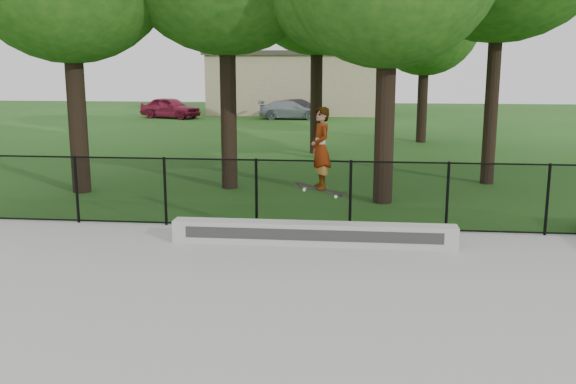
# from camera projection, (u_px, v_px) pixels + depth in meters

# --- Properties ---
(ground) EXTENTS (100.00, 100.00, 0.00)m
(ground) POSITION_uv_depth(u_px,v_px,m) (185.00, 349.00, 8.09)
(ground) COLOR #1F4A14
(ground) RESTS_ON ground
(concrete_slab) EXTENTS (14.00, 12.00, 0.06)m
(concrete_slab) POSITION_uv_depth(u_px,v_px,m) (185.00, 347.00, 8.08)
(concrete_slab) COLOR #A2A29D
(concrete_slab) RESTS_ON ground
(grind_ledge) EXTENTS (5.52, 0.40, 0.44)m
(grind_ledge) POSITION_uv_depth(u_px,v_px,m) (313.00, 234.00, 12.48)
(grind_ledge) COLOR #B5B5B0
(grind_ledge) RESTS_ON concrete_slab
(car_a) EXTENTS (4.23, 2.75, 1.35)m
(car_a) POSITION_uv_depth(u_px,v_px,m) (170.00, 108.00, 41.15)
(car_a) COLOR maroon
(car_a) RESTS_ON ground
(car_b) EXTENTS (3.50, 2.51, 1.19)m
(car_b) POSITION_uv_depth(u_px,v_px,m) (298.00, 109.00, 41.14)
(car_b) COLOR black
(car_b) RESTS_ON ground
(car_c) EXTENTS (3.70, 1.65, 1.16)m
(car_c) POSITION_uv_depth(u_px,v_px,m) (291.00, 110.00, 40.47)
(car_c) COLOR gray
(car_c) RESTS_ON ground
(skater_airborne) EXTENTS (0.82, 0.66, 1.72)m
(skater_airborne) POSITION_uv_depth(u_px,v_px,m) (321.00, 150.00, 12.07)
(skater_airborne) COLOR black
(skater_airborne) RESTS_ON ground
(chainlink_fence) EXTENTS (16.06, 0.06, 1.50)m
(chainlink_fence) POSITION_uv_depth(u_px,v_px,m) (256.00, 193.00, 13.68)
(chainlink_fence) COLOR black
(chainlink_fence) RESTS_ON concrete_slab
(distant_building) EXTENTS (12.40, 6.40, 4.30)m
(distant_building) POSITION_uv_depth(u_px,v_px,m) (299.00, 82.00, 44.89)
(distant_building) COLOR tan
(distant_building) RESTS_ON ground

